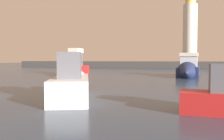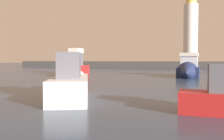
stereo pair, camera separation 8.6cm
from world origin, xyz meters
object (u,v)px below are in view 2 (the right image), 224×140
(motorboat_0, at_px, (72,68))
(motorboat_2, at_px, (188,69))
(lighthouse, at_px, (191,29))
(motorboat_3, at_px, (71,83))

(motorboat_0, distance_m, motorboat_2, 14.39)
(lighthouse, distance_m, motorboat_0, 37.50)
(lighthouse, height_order, motorboat_3, lighthouse)
(motorboat_3, bearing_deg, motorboat_0, 118.55)
(lighthouse, relative_size, motorboat_3, 2.43)
(motorboat_0, distance_m, motorboat_3, 18.24)
(lighthouse, bearing_deg, motorboat_3, -95.79)
(motorboat_2, bearing_deg, motorboat_3, -107.33)
(lighthouse, xyz_separation_m, motorboat_0, (-13.77, -33.82, -8.53))
(lighthouse, xyz_separation_m, motorboat_2, (0.51, -32.01, -8.64))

